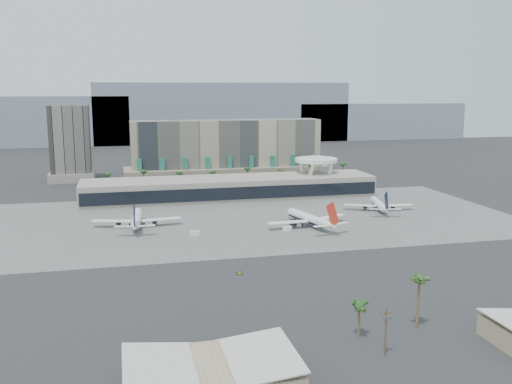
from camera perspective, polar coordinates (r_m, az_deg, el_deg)
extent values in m
plane|color=#232326|center=(230.57, 2.62, -5.61)|extent=(900.00, 900.00, 0.00)
cube|color=#5B5B59|center=(282.15, -0.47, -2.63)|extent=(260.00, 130.00, 0.06)
cube|color=gray|center=(694.01, -23.43, 6.51)|extent=(260.00, 60.00, 55.00)
cube|color=gray|center=(694.31, -3.40, 7.96)|extent=(300.00, 60.00, 70.00)
cube|color=gray|center=(756.09, 11.82, 7.00)|extent=(220.00, 60.00, 45.00)
cube|color=tan|center=(396.80, -2.98, 4.19)|extent=(130.00, 22.00, 42.00)
cube|color=tan|center=(396.87, -2.91, 1.86)|extent=(140.00, 30.00, 10.00)
cube|color=#21735D|center=(380.01, -11.56, 1.90)|extent=(3.00, 2.00, 18.00)
cube|color=#21735D|center=(380.78, -9.31, 1.99)|extent=(3.00, 2.00, 18.00)
cube|color=#21735D|center=(382.13, -7.06, 2.07)|extent=(3.00, 2.00, 18.00)
cube|color=#21735D|center=(384.06, -4.84, 2.16)|extent=(3.00, 2.00, 18.00)
cube|color=#21735D|center=(386.57, -2.64, 2.24)|extent=(3.00, 2.00, 18.00)
cube|color=#21735D|center=(389.64, -0.47, 2.31)|extent=(3.00, 2.00, 18.00)
cube|color=#21735D|center=(393.25, 1.66, 2.38)|extent=(3.00, 2.00, 18.00)
cube|color=#21735D|center=(397.41, 3.75, 2.44)|extent=(3.00, 2.00, 18.00)
cube|color=#21735D|center=(402.07, 5.79, 2.51)|extent=(3.00, 2.00, 18.00)
cube|color=black|center=(415.94, -18.06, 4.67)|extent=(26.00, 26.00, 52.00)
cube|color=#ADA698|center=(418.62, -17.89, 1.54)|extent=(30.00, 30.00, 6.00)
cube|color=#ADA698|center=(333.75, -2.60, 0.43)|extent=(170.00, 32.00, 12.00)
cube|color=black|center=(318.19, -2.05, -0.15)|extent=(168.00, 0.60, 7.00)
cube|color=black|center=(332.59, -2.61, 1.66)|extent=(170.00, 12.00, 2.50)
cylinder|color=white|center=(361.03, 6.63, 1.92)|extent=(6.98, 6.99, 21.89)
cylinder|color=white|center=(356.89, 4.70, 1.86)|extent=(6.98, 6.99, 21.89)
cylinder|color=white|center=(344.96, 5.36, 1.56)|extent=(6.98, 6.99, 21.89)
cylinder|color=white|center=(349.24, 7.34, 1.63)|extent=(6.98, 6.99, 21.89)
cylinder|color=white|center=(351.75, 6.04, 3.20)|extent=(26.00, 26.00, 2.20)
cylinder|color=white|center=(351.60, 6.04, 3.41)|extent=(16.00, 16.00, 1.20)
cylinder|color=brown|center=(362.57, -14.60, 0.89)|extent=(0.70, 0.70, 12.00)
sphere|color=#20491D|center=(361.72, -14.64, 1.79)|extent=(2.80, 2.80, 2.80)
cylinder|color=brown|center=(362.75, -11.13, 1.04)|extent=(0.70, 0.70, 12.00)
sphere|color=#20491D|center=(361.89, -11.16, 1.93)|extent=(2.80, 2.80, 2.80)
cylinder|color=brown|center=(364.25, -7.67, 1.18)|extent=(0.70, 0.70, 12.00)
sphere|color=#20491D|center=(363.40, -7.69, 2.07)|extent=(2.80, 2.80, 2.80)
cylinder|color=brown|center=(366.92, -4.41, 1.31)|extent=(0.70, 0.70, 12.00)
sphere|color=#20491D|center=(366.07, -4.42, 2.19)|extent=(2.80, 2.80, 2.80)
cylinder|color=brown|center=(371.18, -0.90, 1.44)|extent=(0.70, 0.70, 12.00)
sphere|color=#20491D|center=(370.34, -0.90, 2.31)|extent=(2.80, 2.80, 2.80)
cylinder|color=brown|center=(376.53, 2.37, 1.56)|extent=(0.70, 0.70, 12.00)
sphere|color=#20491D|center=(375.70, 2.38, 2.42)|extent=(2.80, 2.80, 2.80)
cylinder|color=brown|center=(383.07, 5.54, 1.67)|extent=(0.70, 0.70, 12.00)
sphere|color=#20491D|center=(382.26, 5.56, 2.51)|extent=(2.80, 2.80, 2.80)
cylinder|color=brown|center=(391.11, 8.73, 1.78)|extent=(0.70, 0.70, 12.00)
sphere|color=#20491D|center=(390.32, 8.75, 2.60)|extent=(2.80, 2.80, 2.80)
cube|color=tan|center=(127.33, -4.48, -17.92)|extent=(36.00, 22.00, 6.00)
cube|color=silver|center=(124.87, -8.77, -16.86)|extent=(18.65, 22.60, 2.30)
cube|color=silver|center=(127.28, -0.33, -16.18)|extent=(18.65, 22.60, 2.30)
cylinder|color=#4C3826|center=(143.28, 12.83, -13.48)|extent=(0.44, 0.44, 12.00)
cube|color=#4C3826|center=(141.50, 12.91, -11.77)|extent=(3.20, 0.22, 0.22)
cylinder|color=slate|center=(141.21, 12.62, -12.25)|extent=(0.56, 0.56, 0.90)
cylinder|color=slate|center=(141.59, 12.96, -12.20)|extent=(0.56, 0.56, 0.90)
cylinder|color=slate|center=(141.97, 13.29, -12.15)|extent=(0.56, 0.56, 0.90)
cylinder|color=black|center=(140.82, 12.39, -11.75)|extent=(0.12, 0.12, 0.30)
cylinder|color=black|center=(142.01, 13.43, -11.60)|extent=(0.12, 0.12, 0.30)
cylinder|color=white|center=(271.26, -11.83, -2.59)|extent=(6.19, 28.14, 4.09)
cylinder|color=black|center=(271.29, -11.83, -2.62)|extent=(6.06, 27.58, 4.01)
cone|color=white|center=(286.88, -11.70, -1.88)|extent=(4.43, 4.90, 4.09)
cone|color=white|center=(253.63, -12.01, -3.42)|extent=(4.78, 9.49, 4.09)
cube|color=white|center=(271.20, -14.22, -2.82)|extent=(18.83, 9.10, 0.36)
cube|color=white|center=(270.06, -9.45, -2.70)|extent=(18.80, 6.52, 0.36)
cylinder|color=black|center=(271.66, -13.55, -2.99)|extent=(2.55, 4.25, 2.25)
cylinder|color=black|center=(270.84, -10.10, -2.90)|extent=(2.55, 4.25, 2.25)
cube|color=black|center=(250.95, -12.08, -2.32)|extent=(1.21, 9.30, 10.77)
cube|color=white|center=(252.81, -13.07, -3.39)|extent=(8.48, 3.95, 0.26)
cube|color=white|center=(252.31, -10.98, -3.33)|extent=(8.31, 2.77, 0.26)
cylinder|color=black|center=(282.50, -11.72, -2.67)|extent=(0.51, 0.51, 1.64)
cylinder|color=black|center=(271.09, -12.51, -3.24)|extent=(0.72, 0.72, 1.64)
cylinder|color=black|center=(270.76, -11.13, -3.21)|extent=(0.72, 0.72, 1.64)
cylinder|color=white|center=(267.13, 5.16, -2.59)|extent=(11.08, 28.45, 4.15)
cylinder|color=black|center=(267.16, 5.16, -2.63)|extent=(10.86, 27.88, 4.07)
cone|color=white|center=(280.53, 3.35, -1.95)|extent=(5.18, 5.56, 4.15)
cone|color=white|center=(252.35, 7.43, -3.33)|extent=(6.35, 10.08, 4.15)
cube|color=white|center=(260.49, 3.17, -3.04)|extent=(18.84, 4.94, 0.36)
cube|color=white|center=(272.71, 7.29, -2.50)|extent=(18.57, 12.03, 0.36)
cylinder|color=black|center=(262.74, 3.69, -3.16)|extent=(3.25, 4.59, 2.28)
cylinder|color=black|center=(271.61, 6.68, -2.77)|extent=(3.25, 4.59, 2.28)
cube|color=red|center=(249.90, 7.66, -2.20)|extent=(2.85, 9.26, 10.93)
cube|color=white|center=(248.79, 6.69, -3.39)|extent=(8.51, 3.20, 0.26)
cube|color=white|center=(254.08, 8.43, -3.14)|extent=(8.55, 5.28, 0.26)
cylinder|color=black|center=(276.85, 3.90, -2.73)|extent=(0.52, 0.52, 1.66)
cylinder|color=black|center=(265.19, 4.67, -3.33)|extent=(0.73, 0.73, 1.66)
cylinder|color=black|center=(268.74, 5.86, -3.16)|extent=(0.73, 0.73, 1.66)
cylinder|color=white|center=(307.33, 12.15, -1.17)|extent=(9.28, 25.02, 3.64)
cylinder|color=black|center=(307.36, 12.15, -1.19)|extent=(9.10, 24.52, 3.57)
cone|color=white|center=(321.00, 11.62, -0.66)|extent=(4.49, 4.83, 3.64)
cone|color=white|center=(291.92, 12.81, -1.74)|extent=(5.44, 8.82, 3.64)
cube|color=white|center=(304.58, 10.34, -1.31)|extent=(16.38, 10.31, 0.32)
cube|color=white|center=(308.86, 14.00, -1.29)|extent=(16.48, 4.03, 0.32)
cylinder|color=black|center=(305.71, 10.82, -1.46)|extent=(2.79, 4.01, 2.00)
cylinder|color=black|center=(308.82, 13.48, -1.44)|extent=(2.79, 4.01, 2.00)
cube|color=black|center=(289.69, 12.91, -0.88)|extent=(2.35, 8.16, 9.59)
cube|color=white|center=(290.07, 12.07, -1.70)|extent=(7.52, 4.52, 0.23)
cube|color=white|center=(291.91, 13.64, -1.69)|extent=(7.44, 2.67, 0.23)
cylinder|color=black|center=(317.12, 11.76, -1.27)|extent=(0.46, 0.46, 1.46)
cylinder|color=black|center=(306.36, 11.63, -1.67)|extent=(0.64, 0.64, 1.46)
cylinder|color=black|center=(307.60, 12.70, -1.67)|extent=(0.64, 0.64, 1.46)
cube|color=silver|center=(250.45, -6.15, -4.12)|extent=(4.48, 2.66, 2.07)
cube|color=white|center=(257.78, 3.14, -3.68)|extent=(4.15, 3.02, 1.91)
cube|color=black|center=(198.46, -1.68, -8.12)|extent=(2.06, 0.57, 0.93)
cube|color=orange|center=(198.31, -1.67, -8.13)|extent=(1.47, 0.26, 0.56)
cylinder|color=black|center=(198.38, -1.89, -8.18)|extent=(0.11, 0.11, 0.56)
cylinder|color=black|center=(198.66, -1.47, -8.15)|extent=(0.11, 0.11, 0.56)
cylinder|color=brown|center=(152.24, 10.25, -12.59)|extent=(0.70, 0.70, 8.72)
sphere|color=#20491D|center=(150.72, 10.30, -11.17)|extent=(2.80, 2.80, 2.80)
cylinder|color=brown|center=(160.57, 15.90, -10.62)|extent=(0.70, 0.70, 13.80)
sphere|color=#20491D|center=(158.38, 16.02, -8.38)|extent=(2.80, 2.80, 2.80)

